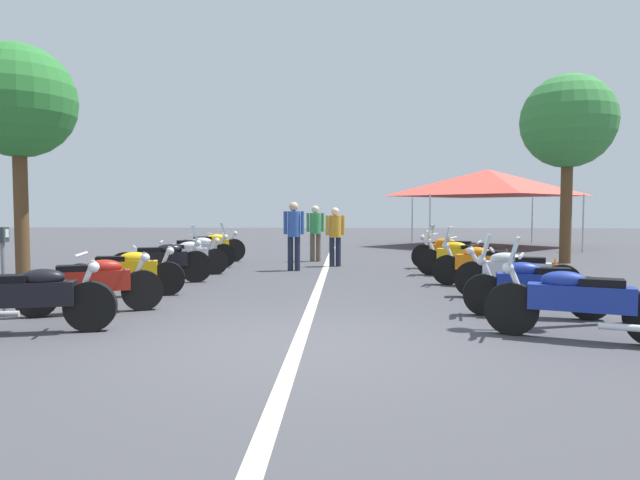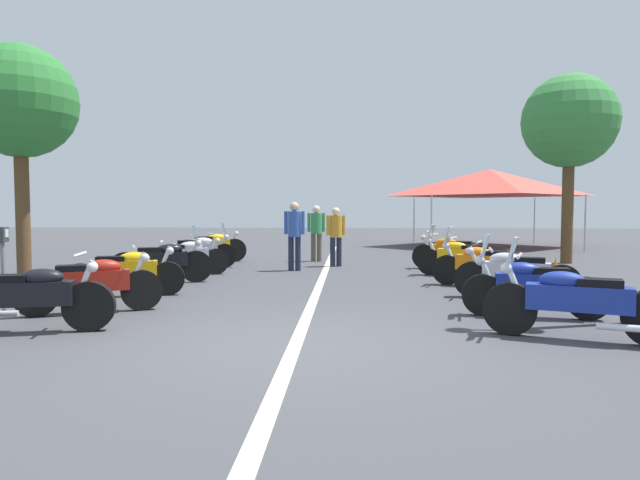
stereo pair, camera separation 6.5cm
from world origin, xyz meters
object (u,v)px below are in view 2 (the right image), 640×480
object	(u,v)px
motorcycle_right_row_1	(532,286)
event_tent	(489,183)
motorcycle_left_row_2	(125,272)
bystander_1	(294,230)
bystander_0	(316,229)
motorcycle_right_row_3	(483,264)
bystander_2	(336,232)
motorcycle_left_row_3	(163,261)
motorcycle_right_row_0	(575,301)
motorcycle_left_row_6	(212,246)
motorcycle_right_row_2	(515,273)
motorcycle_left_row_1	(92,283)
roadside_tree_0	(19,103)
motorcycle_right_row_5	(452,252)
motorcycle_left_row_5	(197,250)
motorcycle_left_row_4	(184,256)
motorcycle_left_row_0	(28,297)
traffic_cone_1	(507,261)
motorcycle_right_row_4	(462,257)
traffic_cone_2	(555,273)
roadside_tree_1	(570,122)
parking_meter	(3,254)

from	to	relation	value
motorcycle_right_row_1	event_tent	bearing A→B (deg)	-90.87
motorcycle_left_row_2	bystander_1	world-z (taller)	bystander_1
bystander_0	event_tent	distance (m)	9.70
motorcycle_right_row_3	bystander_2	bearing A→B (deg)	-28.91
motorcycle_left_row_3	event_tent	world-z (taller)	event_tent
motorcycle_right_row_0	motorcycle_left_row_6	bearing A→B (deg)	-33.99
motorcycle_right_row_2	motorcycle_right_row_3	size ratio (longest dim) A/B	1.01
motorcycle_left_row_1	motorcycle_right_row_0	world-z (taller)	motorcycle_right_row_0
motorcycle_left_row_3	roadside_tree_0	xyz separation A→B (m)	(1.37, 3.82, 3.56)
motorcycle_right_row_5	motorcycle_left_row_5	bearing A→B (deg)	19.80
motorcycle_right_row_1	motorcycle_right_row_2	bearing A→B (deg)	-87.29
motorcycle_left_row_4	motorcycle_right_row_3	xyz separation A→B (m)	(-1.53, -6.52, 0.01)
motorcycle_right_row_5	bystander_2	distance (m)	3.12
motorcycle_left_row_2	motorcycle_right_row_3	distance (m)	6.82
motorcycle_right_row_1	motorcycle_right_row_2	size ratio (longest dim) A/B	0.99
motorcycle_left_row_2	motorcycle_left_row_4	bearing A→B (deg)	72.21
motorcycle_left_row_3	motorcycle_right_row_1	size ratio (longest dim) A/B	1.01
motorcycle_left_row_0	motorcycle_left_row_3	xyz separation A→B (m)	(4.68, -0.09, 0.02)
motorcycle_right_row_2	traffic_cone_1	distance (m)	4.22
motorcycle_left_row_0	motorcycle_left_row_3	distance (m)	4.68
motorcycle_right_row_5	bystander_1	distance (m)	4.08
motorcycle_left_row_1	motorcycle_left_row_2	bearing A→B (deg)	70.55
motorcycle_right_row_5	motorcycle_right_row_4	bearing A→B (deg)	107.93
motorcycle_right_row_0	motorcycle_right_row_3	size ratio (longest dim) A/B	1.05
motorcycle_right_row_5	bystander_0	distance (m)	4.22
motorcycle_left_row_4	motorcycle_right_row_1	size ratio (longest dim) A/B	0.99
motorcycle_right_row_0	bystander_1	world-z (taller)	bystander_1
motorcycle_right_row_4	traffic_cone_2	world-z (taller)	motorcycle_right_row_4
motorcycle_left_row_6	roadside_tree_1	distance (m)	10.85
motorcycle_left_row_0	parking_meter	xyz separation A→B (m)	(1.16, 1.07, 0.44)
motorcycle_left_row_3	motorcycle_left_row_6	xyz separation A→B (m)	(4.58, 0.12, -0.01)
motorcycle_left_row_4	motorcycle_right_row_5	bearing A→B (deg)	-10.70
motorcycle_left_row_5	roadside_tree_1	bearing A→B (deg)	-5.78
traffic_cone_1	motorcycle_left_row_2	bearing A→B (deg)	117.86
motorcycle_right_row_5	parking_meter	xyz separation A→B (m)	(-6.50, 7.69, 0.44)
motorcycle_right_row_2	traffic_cone_1	world-z (taller)	motorcycle_right_row_2
motorcycle_left_row_1	motorcycle_left_row_3	size ratio (longest dim) A/B	0.96
motorcycle_left_row_2	traffic_cone_1	bearing A→B (deg)	12.04
motorcycle_left_row_0	motorcycle_left_row_2	world-z (taller)	motorcycle_left_row_0
motorcycle_right_row_3	roadside_tree_1	world-z (taller)	roadside_tree_1
bystander_0	roadside_tree_0	bearing A→B (deg)	-67.60
motorcycle_right_row_4	motorcycle_left_row_0	bearing A→B (deg)	63.02
motorcycle_left_row_4	motorcycle_left_row_6	distance (m)	3.24
bystander_2	roadside_tree_0	bearing A→B (deg)	-87.66
motorcycle_left_row_6	bystander_1	distance (m)	3.37
motorcycle_left_row_4	bystander_1	distance (m)	2.80
motorcycle_left_row_6	roadside_tree_0	distance (m)	6.06
bystander_2	event_tent	distance (m)	10.37
motorcycle_left_row_2	bystander_0	xyz separation A→B (m)	(6.83, -2.97, 0.53)
motorcycle_left_row_1	motorcycle_right_row_2	world-z (taller)	motorcycle_right_row_2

